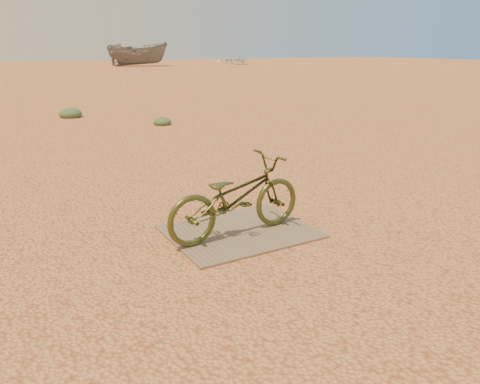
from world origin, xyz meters
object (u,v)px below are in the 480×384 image
plywood_board (240,232)px  bicycle (236,197)px  boat_mid_right (138,54)px  boat_far_right (235,60)px

plywood_board → bicycle: bicycle is taller
boat_mid_right → boat_far_right: size_ratio=1.30×
boat_mid_right → bicycle: bearing=-179.0°
boat_far_right → plywood_board: bearing=-118.3°
bicycle → boat_mid_right: bearing=-20.7°
plywood_board → bicycle: 0.43m
plywood_board → boat_far_right: 46.59m
plywood_board → bicycle: size_ratio=0.95×
bicycle → boat_far_right: bearing=-33.1°
plywood_board → boat_far_right: bearing=60.9°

